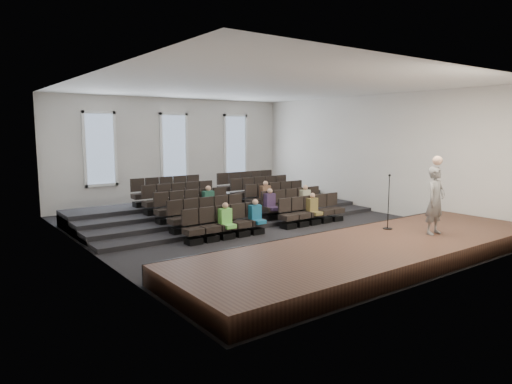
# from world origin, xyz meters

# --- Properties ---
(ground) EXTENTS (14.00, 14.00, 0.00)m
(ground) POSITION_xyz_m (0.00, 0.00, 0.00)
(ground) COLOR black
(ground) RESTS_ON ground
(ceiling) EXTENTS (12.00, 14.00, 0.02)m
(ceiling) POSITION_xyz_m (0.00, 0.00, 5.01)
(ceiling) COLOR white
(ceiling) RESTS_ON ground
(wall_back) EXTENTS (12.00, 0.04, 5.00)m
(wall_back) POSITION_xyz_m (0.00, 7.02, 2.50)
(wall_back) COLOR silver
(wall_back) RESTS_ON ground
(wall_front) EXTENTS (12.00, 0.04, 5.00)m
(wall_front) POSITION_xyz_m (0.00, -7.02, 2.50)
(wall_front) COLOR silver
(wall_front) RESTS_ON ground
(wall_left) EXTENTS (0.04, 14.00, 5.00)m
(wall_left) POSITION_xyz_m (-6.02, 0.00, 2.50)
(wall_left) COLOR silver
(wall_left) RESTS_ON ground
(wall_right) EXTENTS (0.04, 14.00, 5.00)m
(wall_right) POSITION_xyz_m (6.02, 0.00, 2.50)
(wall_right) COLOR silver
(wall_right) RESTS_ON ground
(stage) EXTENTS (11.80, 3.60, 0.50)m
(stage) POSITION_xyz_m (0.00, -5.10, 0.25)
(stage) COLOR #4A2D1F
(stage) RESTS_ON ground
(stage_lip) EXTENTS (11.80, 0.06, 0.52)m
(stage_lip) POSITION_xyz_m (0.00, -3.33, 0.25)
(stage_lip) COLOR black
(stage_lip) RESTS_ON ground
(risers) EXTENTS (11.80, 4.80, 0.60)m
(risers) POSITION_xyz_m (0.00, 3.17, 0.20)
(risers) COLOR black
(risers) RESTS_ON ground
(seating_rows) EXTENTS (6.80, 4.70, 1.67)m
(seating_rows) POSITION_xyz_m (-0.00, 1.54, 0.68)
(seating_rows) COLOR black
(seating_rows) RESTS_ON ground
(windows) EXTENTS (8.44, 0.10, 3.24)m
(windows) POSITION_xyz_m (0.00, 6.95, 2.70)
(windows) COLOR white
(windows) RESTS_ON wall_back
(audience) EXTENTS (4.85, 2.64, 1.10)m
(audience) POSITION_xyz_m (0.36, 0.30, 0.81)
(audience) COLOR #6FD655
(audience) RESTS_ON seating_rows
(speaker) EXTENTS (0.75, 0.52, 1.97)m
(speaker) POSITION_xyz_m (2.18, -5.44, 1.49)
(speaker) COLOR slate
(speaker) RESTS_ON stage
(mic_stand) EXTENTS (0.28, 0.28, 1.69)m
(mic_stand) POSITION_xyz_m (1.65, -4.21, 1.00)
(mic_stand) COLOR black
(mic_stand) RESTS_ON stage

